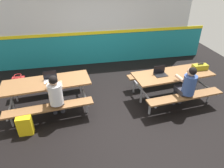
{
  "coord_description": "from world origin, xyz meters",
  "views": [
    {
      "loc": [
        -0.85,
        -4.32,
        3.15
      ],
      "look_at": [
        0.0,
        -0.03,
        0.55
      ],
      "focal_mm": 32.06,
      "sensor_mm": 36.0,
      "label": 1
    }
  ],
  "objects_px": {
    "picnic_table_right": "(172,79)",
    "picnic_table_left": "(47,88)",
    "backpack_dark": "(25,125)",
    "laptop_dark": "(160,73)",
    "student_nearer": "(56,94)",
    "tote_bag_bright": "(19,82)",
    "toolbox_grey": "(200,67)",
    "student_further": "(187,85)",
    "laptop_silver": "(51,79)"
  },
  "relations": [
    {
      "from": "picnic_table_right",
      "to": "picnic_table_left",
      "type": "bearing_deg",
      "value": 176.68
    },
    {
      "from": "picnic_table_left",
      "to": "backpack_dark",
      "type": "distance_m",
      "value": 1.05
    },
    {
      "from": "picnic_table_left",
      "to": "laptop_dark",
      "type": "distance_m",
      "value": 2.85
    },
    {
      "from": "student_nearer",
      "to": "laptop_dark",
      "type": "relative_size",
      "value": 3.55
    },
    {
      "from": "tote_bag_bright",
      "to": "laptop_dark",
      "type": "bearing_deg",
      "value": -19.13
    },
    {
      "from": "picnic_table_right",
      "to": "laptop_dark",
      "type": "height_order",
      "value": "laptop_dark"
    },
    {
      "from": "toolbox_grey",
      "to": "tote_bag_bright",
      "type": "height_order",
      "value": "toolbox_grey"
    },
    {
      "from": "student_further",
      "to": "tote_bag_bright",
      "type": "relative_size",
      "value": 2.81
    },
    {
      "from": "laptop_dark",
      "to": "tote_bag_bright",
      "type": "height_order",
      "value": "laptop_dark"
    },
    {
      "from": "laptop_silver",
      "to": "backpack_dark",
      "type": "distance_m",
      "value": 1.22
    },
    {
      "from": "picnic_table_right",
      "to": "laptop_silver",
      "type": "distance_m",
      "value": 3.1
    },
    {
      "from": "student_further",
      "to": "laptop_dark",
      "type": "relative_size",
      "value": 3.55
    },
    {
      "from": "student_nearer",
      "to": "toolbox_grey",
      "type": "bearing_deg",
      "value": 6.55
    },
    {
      "from": "picnic_table_left",
      "to": "student_nearer",
      "type": "distance_m",
      "value": 0.6
    },
    {
      "from": "backpack_dark",
      "to": "tote_bag_bright",
      "type": "height_order",
      "value": "backpack_dark"
    },
    {
      "from": "picnic_table_left",
      "to": "laptop_silver",
      "type": "height_order",
      "value": "laptop_silver"
    },
    {
      "from": "laptop_dark",
      "to": "tote_bag_bright",
      "type": "distance_m",
      "value": 4.04
    },
    {
      "from": "laptop_silver",
      "to": "laptop_dark",
      "type": "xyz_separation_m",
      "value": [
        2.73,
        -0.23,
        0.0
      ]
    },
    {
      "from": "toolbox_grey",
      "to": "backpack_dark",
      "type": "distance_m",
      "value": 4.55
    },
    {
      "from": "student_further",
      "to": "laptop_silver",
      "type": "xyz_separation_m",
      "value": [
        -3.18,
        0.78,
        0.08
      ]
    },
    {
      "from": "student_nearer",
      "to": "laptop_dark",
      "type": "height_order",
      "value": "student_nearer"
    },
    {
      "from": "student_nearer",
      "to": "toolbox_grey",
      "type": "relative_size",
      "value": 3.02
    },
    {
      "from": "picnic_table_left",
      "to": "picnic_table_right",
      "type": "distance_m",
      "value": 3.19
    },
    {
      "from": "picnic_table_right",
      "to": "toolbox_grey",
      "type": "xyz_separation_m",
      "value": [
        0.81,
        0.08,
        0.23
      ]
    },
    {
      "from": "picnic_table_left",
      "to": "picnic_table_right",
      "type": "height_order",
      "value": "same"
    },
    {
      "from": "laptop_dark",
      "to": "tote_bag_bright",
      "type": "relative_size",
      "value": 0.79
    },
    {
      "from": "laptop_dark",
      "to": "student_further",
      "type": "bearing_deg",
      "value": -50.82
    },
    {
      "from": "laptop_dark",
      "to": "toolbox_grey",
      "type": "distance_m",
      "value": 1.16
    },
    {
      "from": "backpack_dark",
      "to": "picnic_table_right",
      "type": "bearing_deg",
      "value": 10.84
    },
    {
      "from": "picnic_table_right",
      "to": "tote_bag_bright",
      "type": "distance_m",
      "value": 4.35
    },
    {
      "from": "laptop_silver",
      "to": "toolbox_grey",
      "type": "bearing_deg",
      "value": -2.24
    },
    {
      "from": "picnic_table_right",
      "to": "laptop_dark",
      "type": "xyz_separation_m",
      "value": [
        -0.36,
        0.0,
        0.21
      ]
    },
    {
      "from": "picnic_table_right",
      "to": "toolbox_grey",
      "type": "distance_m",
      "value": 0.84
    },
    {
      "from": "picnic_table_right",
      "to": "toolbox_grey",
      "type": "bearing_deg",
      "value": 5.7
    },
    {
      "from": "tote_bag_bright",
      "to": "toolbox_grey",
      "type": "bearing_deg",
      "value": -14.0
    },
    {
      "from": "picnic_table_left",
      "to": "picnic_table_right",
      "type": "bearing_deg",
      "value": -3.32
    },
    {
      "from": "backpack_dark",
      "to": "laptop_silver",
      "type": "bearing_deg",
      "value": 59.34
    },
    {
      "from": "picnic_table_right",
      "to": "backpack_dark",
      "type": "relative_size",
      "value": 4.84
    },
    {
      "from": "toolbox_grey",
      "to": "backpack_dark",
      "type": "height_order",
      "value": "toolbox_grey"
    },
    {
      "from": "picnic_table_right",
      "to": "laptop_silver",
      "type": "height_order",
      "value": "laptop_silver"
    },
    {
      "from": "picnic_table_left",
      "to": "toolbox_grey",
      "type": "bearing_deg",
      "value": -1.49
    },
    {
      "from": "student_nearer",
      "to": "laptop_silver",
      "type": "height_order",
      "value": "student_nearer"
    },
    {
      "from": "student_nearer",
      "to": "student_further",
      "type": "relative_size",
      "value": 1.0
    },
    {
      "from": "student_nearer",
      "to": "toolbox_grey",
      "type": "xyz_separation_m",
      "value": [
        3.76,
        0.43,
        0.1
      ]
    },
    {
      "from": "student_further",
      "to": "laptop_silver",
      "type": "relative_size",
      "value": 3.55
    },
    {
      "from": "laptop_dark",
      "to": "backpack_dark",
      "type": "relative_size",
      "value": 0.77
    },
    {
      "from": "laptop_silver",
      "to": "backpack_dark",
      "type": "xyz_separation_m",
      "value": [
        -0.55,
        -0.93,
        -0.57
      ]
    },
    {
      "from": "student_further",
      "to": "backpack_dark",
      "type": "bearing_deg",
      "value": -177.76
    },
    {
      "from": "laptop_silver",
      "to": "backpack_dark",
      "type": "height_order",
      "value": "laptop_silver"
    },
    {
      "from": "toolbox_grey",
      "to": "laptop_dark",
      "type": "bearing_deg",
      "value": -176.14
    }
  ]
}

